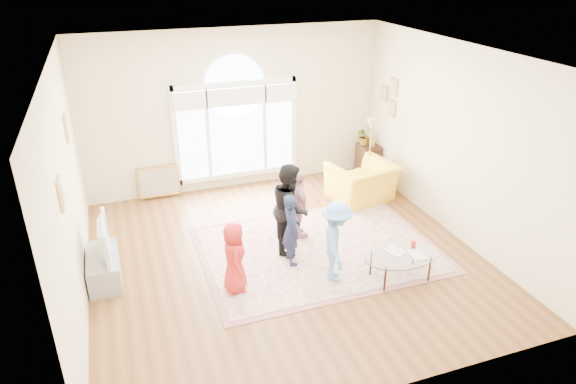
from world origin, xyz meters
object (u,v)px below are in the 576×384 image
object	(u,v)px
television	(99,239)
area_rug	(318,249)
coffee_table	(401,256)
armchair	(362,182)
tv_console	(104,268)

from	to	relation	value
television	area_rug	bearing A→B (deg)	-5.07
area_rug	television	bearing A→B (deg)	174.93
area_rug	coffee_table	xyz separation A→B (m)	(0.83, -1.15, 0.39)
coffee_table	armchair	size ratio (longest dim) A/B	1.01
television	armchair	distance (m)	4.99
armchair	television	bearing A→B (deg)	1.97
television	armchair	world-z (taller)	television
tv_console	area_rug	bearing A→B (deg)	-5.05
television	armchair	xyz separation A→B (m)	(4.84, 1.16, -0.32)
area_rug	coffee_table	world-z (taller)	coffee_table
tv_console	television	bearing A→B (deg)	-0.00
area_rug	tv_console	size ratio (longest dim) A/B	3.60
area_rug	tv_console	distance (m)	3.35
coffee_table	area_rug	bearing A→B (deg)	125.51
area_rug	coffee_table	distance (m)	1.47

